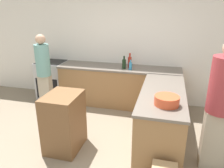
% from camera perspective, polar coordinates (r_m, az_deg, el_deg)
% --- Properties ---
extents(ground_plane, '(14.00, 14.00, 0.00)m').
position_cam_1_polar(ground_plane, '(3.50, -6.00, -18.48)').
color(ground_plane, gray).
extents(wall_back, '(8.00, 0.06, 2.70)m').
position_cam_1_polar(wall_back, '(5.05, 2.81, 10.52)').
color(wall_back, white).
rests_on(wall_back, ground_plane).
extents(counter_back, '(2.69, 0.68, 0.89)m').
position_cam_1_polar(counter_back, '(4.95, 1.78, -0.50)').
color(counter_back, olive).
rests_on(counter_back, ground_plane).
extents(counter_peninsula, '(0.69, 1.85, 0.89)m').
position_cam_1_polar(counter_peninsula, '(3.71, 12.68, -8.23)').
color(counter_peninsula, olive).
rests_on(counter_peninsula, ground_plane).
extents(range_oven, '(0.66, 0.60, 0.90)m').
position_cam_1_polar(range_oven, '(5.57, -15.23, 1.15)').
color(range_oven, '#ADADB2').
rests_on(range_oven, ground_plane).
extents(island_table, '(0.50, 0.63, 0.91)m').
position_cam_1_polar(island_table, '(3.52, -12.41, -9.67)').
color(island_table, brown).
rests_on(island_table, ground_plane).
extents(mixing_bowl, '(0.34, 0.34, 0.13)m').
position_cam_1_polar(mixing_bowl, '(3.04, 14.11, -4.19)').
color(mixing_bowl, '#DB512D').
rests_on(mixing_bowl, counter_peninsula).
extents(dish_soap_bottle, '(0.07, 0.07, 0.21)m').
position_cam_1_polar(dish_soap_bottle, '(4.61, 4.83, 4.77)').
color(dish_soap_bottle, '#338CBF').
rests_on(dish_soap_bottle, counter_back).
extents(wine_bottle_dark, '(0.08, 0.08, 0.27)m').
position_cam_1_polar(wine_bottle_dark, '(4.67, 3.16, 5.33)').
color(wine_bottle_dark, black).
rests_on(wine_bottle_dark, counter_back).
extents(hot_sauce_bottle, '(0.08, 0.08, 0.31)m').
position_cam_1_polar(hot_sauce_bottle, '(4.78, 4.65, 5.82)').
color(hot_sauce_bottle, red).
rests_on(hot_sauce_bottle, counter_back).
extents(person_by_range, '(0.29, 0.29, 1.63)m').
position_cam_1_polar(person_by_range, '(4.75, -17.41, 3.47)').
color(person_by_range, '#ADA38E').
rests_on(person_by_range, ground_plane).
extents(person_at_peninsula, '(0.37, 0.37, 1.79)m').
position_cam_1_polar(person_at_peninsula, '(3.15, 26.63, -4.72)').
color(person_at_peninsula, '#ADA38E').
rests_on(person_at_peninsula, ground_plane).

